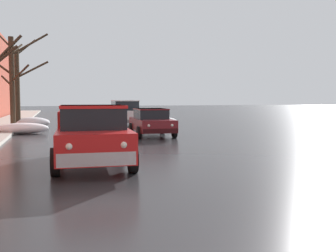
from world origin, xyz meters
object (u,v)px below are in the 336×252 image
object	(u,v)px
bare_tree_far_down_block	(17,85)
suv_white_parked_kerbside_mid	(125,112)
sedan_maroon_parked_kerbside_close	(151,121)
bare_tree_mid_block	(13,79)
pickup_truck_red_approaching_near_lane	(92,135)

from	to	relation	value
bare_tree_far_down_block	suv_white_parked_kerbside_mid	bearing A→B (deg)	1.24
sedan_maroon_parked_kerbside_close	bare_tree_mid_block	bearing A→B (deg)	147.93
sedan_maroon_parked_kerbside_close	bare_tree_far_down_block	bearing A→B (deg)	134.98
bare_tree_far_down_block	pickup_truck_red_approaching_near_lane	xyz separation A→B (m)	(3.37, -15.22, -1.90)
bare_tree_far_down_block	sedan_maroon_parked_kerbside_close	distance (m)	10.31
bare_tree_mid_block	sedan_maroon_parked_kerbside_close	distance (m)	8.66
bare_tree_far_down_block	suv_white_parked_kerbside_mid	world-z (taller)	bare_tree_far_down_block
suv_white_parked_kerbside_mid	sedan_maroon_parked_kerbside_close	bearing A→B (deg)	-89.02
bare_tree_mid_block	pickup_truck_red_approaching_near_lane	distance (m)	13.11
bare_tree_mid_block	suv_white_parked_kerbside_mid	distance (m)	7.80
bare_tree_far_down_block	sedan_maroon_parked_kerbside_close	size ratio (longest dim) A/B	1.39
pickup_truck_red_approaching_near_lane	bare_tree_mid_block	bearing A→B (deg)	104.77
pickup_truck_red_approaching_near_lane	sedan_maroon_parked_kerbside_close	distance (m)	8.91
bare_tree_mid_block	pickup_truck_red_approaching_near_lane	bearing A→B (deg)	-75.23
bare_tree_mid_block	suv_white_parked_kerbside_mid	bearing A→B (deg)	22.45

